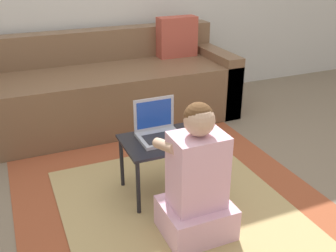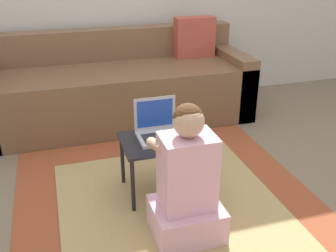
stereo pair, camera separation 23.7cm
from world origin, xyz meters
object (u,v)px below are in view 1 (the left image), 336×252
Objects in this scene: laptop at (159,132)px; computer_mouse at (192,131)px; person_seated at (197,184)px; couch at (105,90)px; laptop_desk at (163,147)px.

computer_mouse is at bearing -9.67° from laptop.
laptop is 0.34× the size of person_seated.
couch is 20.34× the size of computer_mouse.
laptop_desk is at bearing -73.59° from laptop.
laptop is 2.35× the size of computer_mouse.
person_seated is at bearing -87.88° from laptop.
laptop_desk is 1.88× the size of laptop.
couch is 4.61× the size of laptop_desk.
laptop is (0.02, -1.18, 0.12)m from couch.
computer_mouse is (0.19, 0.00, 0.07)m from laptop_desk.
computer_mouse is at bearing 0.91° from laptop_desk.
laptop reaches higher than laptop_desk.
laptop_desk is 0.20m from computer_mouse.
laptop_desk is 4.41× the size of computer_mouse.
laptop is at bearing 106.41° from laptop_desk.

